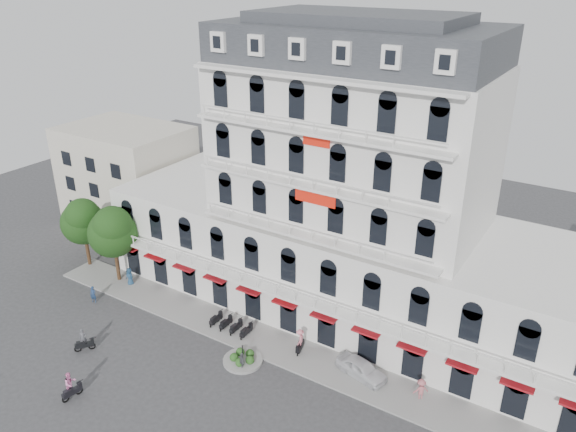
{
  "coord_description": "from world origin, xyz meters",
  "views": [
    {
      "loc": [
        19.35,
        -22.56,
        29.16
      ],
      "look_at": [
        -1.26,
        10.0,
        11.7
      ],
      "focal_mm": 35.0,
      "sensor_mm": 36.0,
      "label": 1
    }
  ],
  "objects_px": {
    "parked_car": "(361,369)",
    "rider_southwest": "(71,385)",
    "rider_center": "(300,340)",
    "rider_west": "(84,341)"
  },
  "relations": [
    {
      "from": "rider_west",
      "to": "rider_southwest",
      "type": "bearing_deg",
      "value": -99.21
    },
    {
      "from": "rider_west",
      "to": "rider_southwest",
      "type": "distance_m",
      "value": 5.6
    },
    {
      "from": "rider_center",
      "to": "rider_southwest",
      "type": "bearing_deg",
      "value": -55.1
    },
    {
      "from": "parked_car",
      "to": "rider_southwest",
      "type": "xyz_separation_m",
      "value": [
        -16.85,
        -13.47,
        0.46
      ]
    },
    {
      "from": "rider_southwest",
      "to": "rider_center",
      "type": "xyz_separation_m",
      "value": [
        11.33,
        13.47,
        -0.02
      ]
    },
    {
      "from": "rider_southwest",
      "to": "rider_center",
      "type": "height_order",
      "value": "rider_southwest"
    },
    {
      "from": "rider_southwest",
      "to": "rider_center",
      "type": "relative_size",
      "value": 1.04
    },
    {
      "from": "rider_southwest",
      "to": "rider_center",
      "type": "bearing_deg",
      "value": -33.23
    },
    {
      "from": "parked_car",
      "to": "rider_southwest",
      "type": "relative_size",
      "value": 1.85
    },
    {
      "from": "parked_car",
      "to": "rider_center",
      "type": "height_order",
      "value": "rider_center"
    }
  ]
}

